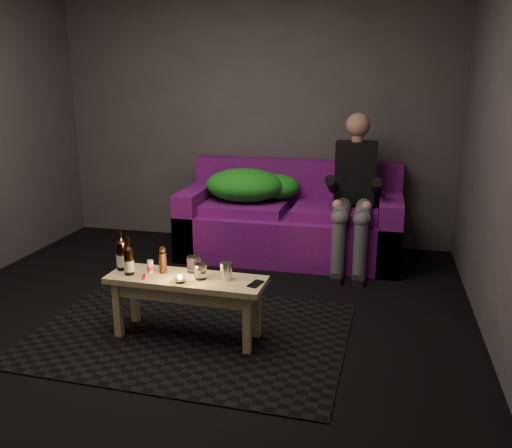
{
  "coord_description": "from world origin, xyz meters",
  "views": [
    {
      "loc": [
        1.27,
        -3.13,
        1.67
      ],
      "look_at": [
        0.31,
        1.01,
        0.51
      ],
      "focal_mm": 38.0,
      "sensor_mm": 36.0,
      "label": 1
    }
  ],
  "objects_px": {
    "beer_bottle_b": "(129,261)",
    "steel_cup": "(226,271)",
    "sofa": "(291,223)",
    "beer_bottle_a": "(121,255)",
    "coffee_table": "(187,288)",
    "person": "(354,189)"
  },
  "relations": [
    {
      "from": "steel_cup",
      "to": "sofa",
      "type": "bearing_deg",
      "value": 86.46
    },
    {
      "from": "sofa",
      "to": "person",
      "type": "bearing_deg",
      "value": -15.77
    },
    {
      "from": "sofa",
      "to": "person",
      "type": "distance_m",
      "value": 0.72
    },
    {
      "from": "coffee_table",
      "to": "beer_bottle_b",
      "type": "height_order",
      "value": "beer_bottle_b"
    },
    {
      "from": "person",
      "to": "coffee_table",
      "type": "relative_size",
      "value": 1.31
    },
    {
      "from": "sofa",
      "to": "coffee_table",
      "type": "distance_m",
      "value": 1.9
    },
    {
      "from": "sofa",
      "to": "steel_cup",
      "type": "bearing_deg",
      "value": -93.54
    },
    {
      "from": "coffee_table",
      "to": "steel_cup",
      "type": "height_order",
      "value": "steel_cup"
    },
    {
      "from": "beer_bottle_b",
      "to": "steel_cup",
      "type": "bearing_deg",
      "value": 5.62
    },
    {
      "from": "sofa",
      "to": "beer_bottle_b",
      "type": "distance_m",
      "value": 2.05
    },
    {
      "from": "coffee_table",
      "to": "beer_bottle_b",
      "type": "distance_m",
      "value": 0.41
    },
    {
      "from": "sofa",
      "to": "beer_bottle_a",
      "type": "relative_size",
      "value": 7.27
    },
    {
      "from": "beer_bottle_b",
      "to": "steel_cup",
      "type": "height_order",
      "value": "beer_bottle_b"
    },
    {
      "from": "beer_bottle_a",
      "to": "steel_cup",
      "type": "distance_m",
      "value": 0.73
    },
    {
      "from": "beer_bottle_a",
      "to": "beer_bottle_b",
      "type": "xyz_separation_m",
      "value": [
        0.09,
        -0.07,
        -0.01
      ]
    },
    {
      "from": "steel_cup",
      "to": "person",
      "type": "bearing_deg",
      "value": 67.26
    },
    {
      "from": "person",
      "to": "beer_bottle_a",
      "type": "xyz_separation_m",
      "value": [
        -1.43,
        -1.66,
        -0.18
      ]
    },
    {
      "from": "person",
      "to": "coffee_table",
      "type": "xyz_separation_m",
      "value": [
        -0.96,
        -1.7,
        -0.36
      ]
    },
    {
      "from": "sofa",
      "to": "steel_cup",
      "type": "height_order",
      "value": "sofa"
    },
    {
      "from": "beer_bottle_a",
      "to": "steel_cup",
      "type": "height_order",
      "value": "beer_bottle_a"
    },
    {
      "from": "person",
      "to": "beer_bottle_b",
      "type": "distance_m",
      "value": 2.2
    },
    {
      "from": "person",
      "to": "beer_bottle_a",
      "type": "bearing_deg",
      "value": -130.64
    }
  ]
}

